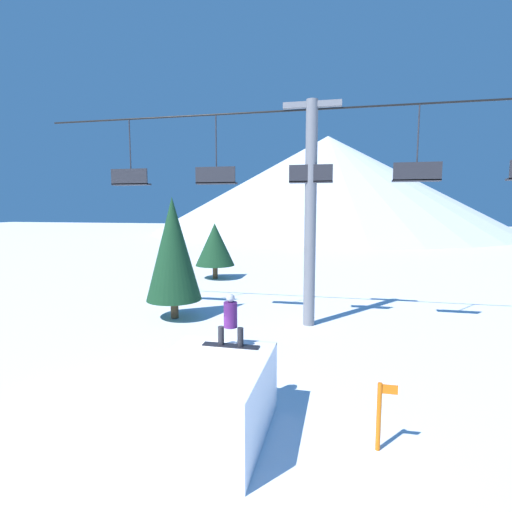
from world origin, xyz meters
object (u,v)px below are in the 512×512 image
object	(u,v)px
trail_marker	(380,414)
distant_skier	(187,280)
pine_tree_near	(173,249)
snow_ramp	(210,400)
snowboarder	(231,320)

from	to	relation	value
trail_marker	distant_skier	size ratio (longest dim) A/B	1.21
pine_tree_near	trail_marker	bearing A→B (deg)	-45.23
snow_ramp	distant_skier	size ratio (longest dim) A/B	2.69
snow_ramp	trail_marker	size ratio (longest dim) A/B	2.23
pine_tree_near	snow_ramp	bearing A→B (deg)	-61.40
snow_ramp	trail_marker	bearing A→B (deg)	4.72
pine_tree_near	distant_skier	world-z (taller)	pine_tree_near
snow_ramp	pine_tree_near	distance (m)	10.29
snow_ramp	pine_tree_near	xyz separation A→B (m)	(-4.80, 8.80, 2.35)
pine_tree_near	trail_marker	distance (m)	12.21
snowboarder	distant_skier	bearing A→B (deg)	116.53
snowboarder	pine_tree_near	bearing A→B (deg)	122.79
pine_tree_near	trail_marker	xyz separation A→B (m)	(8.43, -8.50, -2.42)
pine_tree_near	trail_marker	world-z (taller)	pine_tree_near
snow_ramp	snowboarder	world-z (taller)	snowboarder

